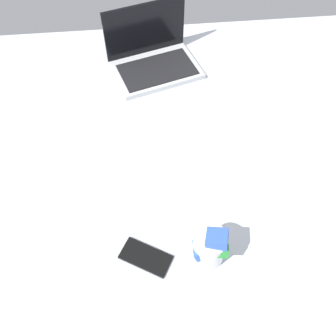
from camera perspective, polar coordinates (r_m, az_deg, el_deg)
bed_mattress at (r=132.60cm, az=-0.67°, el=0.79°), size 180.00×140.00×18.00cm
laptop at (r=152.47cm, az=-2.35°, el=16.64°), size 38.20×31.48×23.00cm
snack_cup at (r=100.70cm, az=6.49°, el=-12.00°), size 9.73×9.38×13.58cm
cell_phone at (r=105.20cm, az=-3.47°, el=-13.61°), size 15.51×12.98×0.80cm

